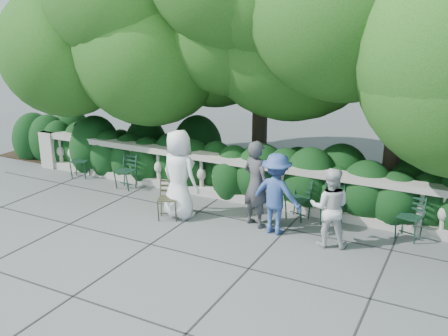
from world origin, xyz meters
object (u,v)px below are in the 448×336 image
at_px(chair_weathered, 168,222).
at_px(person_woman_grey, 256,184).
at_px(chair_f, 404,241).
at_px(chair_d, 329,226).
at_px(chair_e, 293,221).
at_px(person_older_blue, 276,194).
at_px(person_casual_man, 330,207).
at_px(chair_b, 79,179).
at_px(chair_c, 123,190).
at_px(person_businessman, 179,174).

relative_size(chair_weathered, person_woman_grey, 0.48).
bearing_deg(chair_f, person_woman_grey, -154.05).
xyz_separation_m(chair_d, chair_weathered, (-3.02, -1.29, 0.00)).
relative_size(chair_e, person_woman_grey, 0.48).
xyz_separation_m(chair_d, person_woman_grey, (-1.35, -0.61, 0.87)).
relative_size(person_woman_grey, person_older_blue, 1.10).
bearing_deg(person_casual_man, person_older_blue, -18.97).
xyz_separation_m(chair_b, chair_e, (5.84, -0.02, 0.00)).
relative_size(chair_c, chair_f, 1.00).
bearing_deg(person_businessman, person_woman_grey, -153.79).
height_order(chair_c, person_older_blue, person_older_blue).
relative_size(chair_b, chair_d, 1.00).
distance_m(chair_e, person_older_blue, 1.06).
height_order(chair_weathered, person_woman_grey, person_woman_grey).
distance_m(person_businessman, person_older_blue, 2.08).
bearing_deg(chair_weathered, person_older_blue, -9.68).
bearing_deg(chair_c, person_older_blue, -6.78).
bearing_deg(chair_b, person_older_blue, -28.43).
bearing_deg(chair_e, person_woman_grey, -125.79).
bearing_deg(person_woman_grey, chair_e, -117.35).
bearing_deg(chair_weathered, chair_b, 136.98).
bearing_deg(person_woman_grey, person_businessman, 33.26).
distance_m(chair_b, chair_c, 1.53).
bearing_deg(person_older_blue, chair_weathered, 18.58).
distance_m(chair_weathered, person_businessman, 1.00).
bearing_deg(chair_b, chair_c, -26.88).
bearing_deg(chair_c, chair_weathered, -27.56).
bearing_deg(chair_b, person_casual_man, -27.94).
distance_m(chair_d, person_older_blue, 1.40).
relative_size(chair_c, chair_d, 1.00).
relative_size(chair_weathered, person_older_blue, 0.53).
height_order(chair_b, person_casual_man, person_casual_man).
distance_m(chair_d, person_businessman, 3.22).
bearing_deg(chair_e, chair_d, 18.17).
distance_m(chair_c, chair_d, 5.05).
height_order(chair_b, chair_f, same).
distance_m(chair_f, person_older_blue, 2.55).
distance_m(chair_e, person_casual_man, 1.41).
xyz_separation_m(chair_c, person_businessman, (2.11, -0.75, 0.93)).
height_order(chair_c, chair_e, same).
bearing_deg(chair_weathered, person_businessman, 52.86).
xyz_separation_m(chair_e, chair_weathered, (-2.28, -1.22, 0.00)).
bearing_deg(chair_f, person_older_blue, -148.26).
bearing_deg(chair_c, person_woman_grey, -5.54).
distance_m(person_woman_grey, person_casual_man, 1.57).
height_order(chair_d, chair_f, same).
distance_m(chair_c, chair_weathered, 2.31).
bearing_deg(person_woman_grey, chair_f, -146.64).
distance_m(chair_d, chair_e, 0.74).
relative_size(chair_d, chair_weathered, 1.00).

